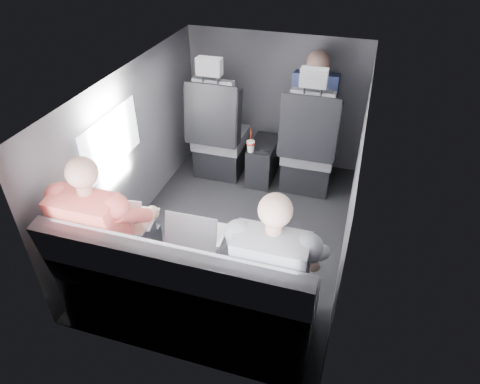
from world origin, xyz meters
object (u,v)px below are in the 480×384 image
(soda_cup, at_px, (251,146))
(passenger_front_right, at_px, (313,106))
(laptop_silver, at_px, (197,232))
(rear_bench, at_px, (187,297))
(front_seat_right, at_px, (309,152))
(passenger_rear_left, at_px, (108,232))
(laptop_white, at_px, (127,217))
(front_seat_left, at_px, (219,139))
(laptop_black, at_px, (288,247))
(center_console, at_px, (263,161))
(passenger_rear_right, at_px, (275,269))

(soda_cup, bearing_deg, passenger_front_right, 39.35)
(soda_cup, height_order, laptop_silver, laptop_silver)
(rear_bench, bearing_deg, front_seat_right, 76.69)
(rear_bench, bearing_deg, soda_cup, 92.57)
(rear_bench, height_order, soda_cup, rear_bench)
(laptop_silver, bearing_deg, passenger_rear_left, -162.61)
(laptop_white, distance_m, passenger_rear_left, 0.18)
(front_seat_left, distance_m, rear_bench, 1.96)
(laptop_black, bearing_deg, rear_bench, -152.37)
(center_console, distance_m, laptop_black, 1.79)
(rear_bench, distance_m, soda_cup, 1.76)
(passenger_rear_left, distance_m, passenger_front_right, 2.29)
(front_seat_right, relative_size, passenger_rear_left, 1.02)
(rear_bench, height_order, passenger_front_right, passenger_front_right)
(center_console, bearing_deg, soda_cup, -112.36)
(rear_bench, bearing_deg, passenger_rear_left, 170.40)
(passenger_rear_right, bearing_deg, front_seat_right, 92.77)
(soda_cup, distance_m, laptop_silver, 1.50)
(passenger_rear_right, bearing_deg, laptop_silver, 163.04)
(front_seat_right, xyz_separation_m, passenger_rear_right, (0.09, -1.81, 0.23))
(laptop_black, bearing_deg, laptop_silver, -176.75)
(center_console, xyz_separation_m, soda_cup, (-0.08, -0.19, 0.26))
(center_console, distance_m, passenger_rear_right, 1.97)
(rear_bench, distance_m, passenger_rear_right, 0.63)
(center_console, bearing_deg, laptop_silver, -90.64)
(laptop_white, bearing_deg, passenger_rear_left, -101.17)
(laptop_silver, xyz_separation_m, passenger_rear_left, (-0.54, -0.17, 0.00))
(front_seat_left, xyz_separation_m, passenger_rear_right, (0.99, -1.81, 0.23))
(front_seat_left, relative_size, passenger_front_right, 1.49)
(rear_bench, xyz_separation_m, laptop_white, (-0.53, 0.27, 0.33))
(laptop_black, xyz_separation_m, passenger_rear_right, (-0.03, -0.20, -0.00))
(passenger_front_right, bearing_deg, front_seat_right, -83.46)
(laptop_silver, bearing_deg, front_seat_left, 104.76)
(front_seat_right, bearing_deg, center_console, 174.93)
(front_seat_left, bearing_deg, laptop_black, -57.55)
(laptop_silver, xyz_separation_m, laptop_black, (0.59, 0.03, -0.00))
(passenger_rear_right, bearing_deg, rear_bench, -169.96)
(front_seat_left, xyz_separation_m, laptop_silver, (0.43, -1.64, 0.23))
(front_seat_left, bearing_deg, center_console, 5.07)
(soda_cup, bearing_deg, front_seat_right, 15.97)
(soda_cup, xyz_separation_m, laptop_black, (0.65, -1.45, 0.17))
(center_console, xyz_separation_m, rear_bench, (-0.00, -1.94, 0.11))
(laptop_silver, distance_m, passenger_rear_right, 0.58)
(center_console, bearing_deg, front_seat_right, -5.07)
(center_console, relative_size, passenger_rear_right, 0.39)
(front_seat_right, distance_m, rear_bench, 1.96)
(center_console, bearing_deg, front_seat_left, -174.93)
(laptop_white, height_order, passenger_front_right, passenger_front_right)
(front_seat_right, xyz_separation_m, rear_bench, (-0.45, -1.90, -0.09))
(laptop_black, xyz_separation_m, passenger_rear_left, (-1.13, -0.20, 0.01))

